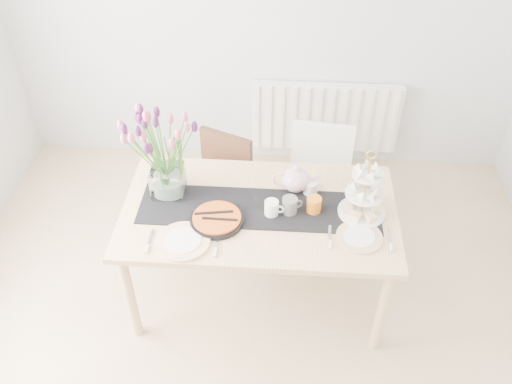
# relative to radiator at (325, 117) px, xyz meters

# --- Properties ---
(room_shell) EXTENTS (4.50, 4.50, 4.50)m
(room_shell) POSITION_rel_radiator_xyz_m (-0.50, -2.19, 0.85)
(room_shell) COLOR tan
(room_shell) RESTS_ON ground
(radiator) EXTENTS (1.20, 0.08, 0.60)m
(radiator) POSITION_rel_radiator_xyz_m (0.00, 0.00, 0.00)
(radiator) COLOR white
(radiator) RESTS_ON room_shell
(dining_table) EXTENTS (1.60, 0.90, 0.75)m
(dining_table) POSITION_rel_radiator_xyz_m (-0.44, -1.46, 0.22)
(dining_table) COLOR tan
(dining_table) RESTS_ON ground
(chair_brown) EXTENTS (0.52, 0.52, 0.79)m
(chair_brown) POSITION_rel_radiator_xyz_m (-0.76, -0.87, 0.01)
(chair_brown) COLOR #372014
(chair_brown) RESTS_ON ground
(chair_white) EXTENTS (0.47, 0.47, 0.86)m
(chair_white) POSITION_rel_radiator_xyz_m (-0.07, -0.83, 0.05)
(chair_white) COLOR white
(chair_white) RESTS_ON ground
(table_runner) EXTENTS (1.40, 0.35, 0.01)m
(table_runner) POSITION_rel_radiator_xyz_m (-0.44, -1.46, 0.30)
(table_runner) COLOR black
(table_runner) RESTS_ON dining_table
(tulip_vase) EXTENTS (0.67, 0.67, 0.57)m
(tulip_vase) POSITION_rel_radiator_xyz_m (-0.99, -1.35, 0.67)
(tulip_vase) COLOR silver
(tulip_vase) RESTS_ON dining_table
(cake_stand) EXTENTS (0.27, 0.27, 0.40)m
(cake_stand) POSITION_rel_radiator_xyz_m (0.14, -1.45, 0.41)
(cake_stand) COLOR gold
(cake_stand) RESTS_ON dining_table
(teapot) EXTENTS (0.27, 0.22, 0.18)m
(teapot) POSITION_rel_radiator_xyz_m (-0.24, -1.27, 0.38)
(teapot) COLOR white
(teapot) RESTS_ON dining_table
(cream_jug) EXTENTS (0.09, 0.09, 0.09)m
(cream_jug) POSITION_rel_radiator_xyz_m (-0.15, -1.30, 0.34)
(cream_jug) COLOR silver
(cream_jug) RESTS_ON dining_table
(tart_tin) EXTENTS (0.31, 0.31, 0.04)m
(tart_tin) POSITION_rel_radiator_xyz_m (-0.68, -1.58, 0.32)
(tart_tin) COLOR black
(tart_tin) RESTS_ON dining_table
(mug_grey) EXTENTS (0.11, 0.11, 0.10)m
(mug_grey) POSITION_rel_radiator_xyz_m (-0.27, -1.47, 0.35)
(mug_grey) COLOR slate
(mug_grey) RESTS_ON dining_table
(mug_white) EXTENTS (0.09, 0.09, 0.10)m
(mug_white) POSITION_rel_radiator_xyz_m (-0.37, -1.50, 0.35)
(mug_white) COLOR white
(mug_white) RESTS_ON dining_table
(mug_orange) EXTENTS (0.11, 0.11, 0.10)m
(mug_orange) POSITION_rel_radiator_xyz_m (-0.13, -1.46, 0.35)
(mug_orange) COLOR orange
(mug_orange) RESTS_ON dining_table
(plate_left) EXTENTS (0.31, 0.31, 0.02)m
(plate_left) POSITION_rel_radiator_xyz_m (-0.84, -1.75, 0.31)
(plate_left) COLOR white
(plate_left) RESTS_ON dining_table
(plate_right) EXTENTS (0.27, 0.27, 0.01)m
(plate_right) POSITION_rel_radiator_xyz_m (0.12, -1.65, 0.31)
(plate_right) COLOR silver
(plate_right) RESTS_ON dining_table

